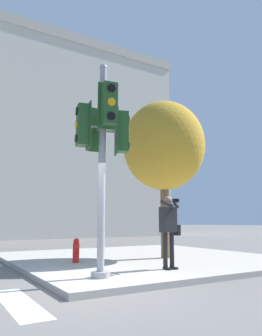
{
  "coord_description": "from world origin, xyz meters",
  "views": [
    {
      "loc": [
        -2.47,
        -5.7,
        1.27
      ],
      "look_at": [
        1.46,
        0.83,
        2.51
      ],
      "focal_mm": 35.0,
      "sensor_mm": 36.0,
      "label": 1
    }
  ],
  "objects_px": {
    "street_tree": "(164,146)",
    "fire_hydrant": "(76,251)",
    "traffic_signal_pole": "(102,139)",
    "person_photographer": "(169,225)"
  },
  "relations": [
    {
      "from": "person_photographer",
      "to": "street_tree",
      "type": "distance_m",
      "value": 3.5
    },
    {
      "from": "traffic_signal_pole",
      "to": "fire_hydrant",
      "type": "relative_size",
      "value": 7.03
    },
    {
      "from": "traffic_signal_pole",
      "to": "person_photographer",
      "type": "relative_size",
      "value": 2.66
    },
    {
      "from": "street_tree",
      "to": "person_photographer",
      "type": "bearing_deg",
      "value": -124.68
    },
    {
      "from": "traffic_signal_pole",
      "to": "street_tree",
      "type": "relative_size",
      "value": 0.92
    },
    {
      "from": "street_tree",
      "to": "fire_hydrant",
      "type": "bearing_deg",
      "value": 172.95
    },
    {
      "from": "person_photographer",
      "to": "street_tree",
      "type": "xyz_separation_m",
      "value": [
        1.37,
        1.99,
        2.53
      ]
    },
    {
      "from": "traffic_signal_pole",
      "to": "fire_hydrant",
      "type": "bearing_deg",
      "value": 79.14
    },
    {
      "from": "traffic_signal_pole",
      "to": "street_tree",
      "type": "bearing_deg",
      "value": 33.65
    },
    {
      "from": "street_tree",
      "to": "fire_hydrant",
      "type": "distance_m",
      "value": 4.34
    }
  ]
}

